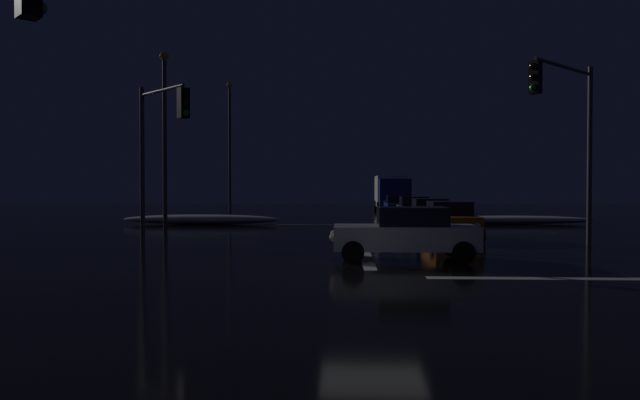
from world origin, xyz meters
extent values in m
cube|color=black|center=(0.00, 0.00, -0.05)|extent=(120.00, 120.00, 0.10)
cube|color=white|center=(0.00, 8.10, 0.00)|extent=(0.35, 13.86, 0.01)
cube|color=yellow|center=(0.00, 19.70, 0.00)|extent=(22.00, 0.15, 0.01)
ellipsoid|color=white|center=(-8.90, 19.69, 0.28)|extent=(9.14, 1.50, 0.56)
ellipsoid|color=white|center=(8.90, 20.62, 0.25)|extent=(9.59, 1.50, 0.49)
cube|color=#C66014|center=(3.63, 10.26, 0.67)|extent=(1.80, 4.20, 0.70)
cube|color=black|center=(3.63, 10.46, 1.29)|extent=(1.60, 2.00, 0.55)
cylinder|color=black|center=(4.53, 8.71, 0.32)|extent=(0.22, 0.64, 0.64)
cylinder|color=black|center=(2.73, 8.71, 0.32)|extent=(0.22, 0.64, 0.64)
cylinder|color=black|center=(4.53, 11.81, 0.32)|extent=(0.22, 0.64, 0.64)
cylinder|color=black|center=(2.73, 11.81, 0.32)|extent=(0.22, 0.64, 0.64)
sphere|color=#F9EFC6|center=(4.28, 8.14, 0.72)|extent=(0.22, 0.22, 0.22)
sphere|color=#F9EFC6|center=(2.98, 8.14, 0.72)|extent=(0.22, 0.22, 0.22)
cube|color=black|center=(3.65, 16.06, 0.67)|extent=(1.80, 4.20, 0.70)
cube|color=black|center=(3.65, 16.26, 1.29)|extent=(1.60, 2.00, 0.55)
cylinder|color=black|center=(4.55, 14.51, 0.32)|extent=(0.22, 0.64, 0.64)
cylinder|color=black|center=(2.75, 14.51, 0.32)|extent=(0.22, 0.64, 0.64)
cylinder|color=black|center=(4.55, 17.61, 0.32)|extent=(0.22, 0.64, 0.64)
cylinder|color=black|center=(2.75, 17.61, 0.32)|extent=(0.22, 0.64, 0.64)
sphere|color=#F9EFC6|center=(4.30, 13.94, 0.72)|extent=(0.22, 0.22, 0.22)
sphere|color=#F9EFC6|center=(3.00, 13.94, 0.72)|extent=(0.22, 0.22, 0.22)
cube|color=slate|center=(3.54, 22.04, 0.67)|extent=(1.80, 4.20, 0.70)
cube|color=black|center=(3.54, 22.24, 1.29)|extent=(1.60, 2.00, 0.55)
cylinder|color=black|center=(4.44, 20.49, 0.32)|extent=(0.22, 0.64, 0.64)
cylinder|color=black|center=(2.64, 20.49, 0.32)|extent=(0.22, 0.64, 0.64)
cylinder|color=black|center=(4.44, 23.59, 0.32)|extent=(0.22, 0.64, 0.64)
cylinder|color=black|center=(2.64, 23.59, 0.32)|extent=(0.22, 0.64, 0.64)
sphere|color=#F9EFC6|center=(4.19, 19.92, 0.72)|extent=(0.22, 0.22, 0.22)
sphere|color=#F9EFC6|center=(2.89, 19.92, 0.72)|extent=(0.22, 0.22, 0.22)
cube|color=navy|center=(3.13, 28.12, 0.67)|extent=(1.80, 4.20, 0.70)
cube|color=black|center=(3.13, 28.32, 1.29)|extent=(1.60, 2.00, 0.55)
cylinder|color=black|center=(4.03, 26.57, 0.32)|extent=(0.22, 0.64, 0.64)
cylinder|color=black|center=(2.23, 26.57, 0.32)|extent=(0.22, 0.64, 0.64)
cylinder|color=black|center=(4.03, 29.67, 0.32)|extent=(0.22, 0.64, 0.64)
cylinder|color=black|center=(2.23, 29.67, 0.32)|extent=(0.22, 0.64, 0.64)
sphere|color=#F9EFC6|center=(3.78, 26.00, 0.72)|extent=(0.22, 0.22, 0.22)
sphere|color=#F9EFC6|center=(2.48, 26.00, 0.72)|extent=(0.22, 0.22, 0.22)
cube|color=navy|center=(3.21, 32.35, 1.63)|extent=(2.40, 2.20, 2.30)
cube|color=silver|center=(3.21, 36.85, 1.78)|extent=(2.40, 5.00, 2.60)
cylinder|color=black|center=(4.41, 32.95, 0.48)|extent=(0.28, 0.96, 0.96)
cylinder|color=black|center=(2.01, 32.95, 0.48)|extent=(0.28, 0.96, 0.96)
cylinder|color=black|center=(4.41, 37.65, 0.48)|extent=(0.28, 0.96, 0.96)
cylinder|color=black|center=(2.01, 37.65, 0.48)|extent=(0.28, 0.96, 0.96)
sphere|color=#F9EFC6|center=(4.06, 31.20, 1.03)|extent=(0.26, 0.26, 0.26)
sphere|color=#F9EFC6|center=(2.36, 31.20, 1.03)|extent=(0.26, 0.26, 0.26)
cube|color=silver|center=(1.11, 3.46, 0.67)|extent=(4.20, 1.80, 0.70)
cube|color=black|center=(1.31, 3.46, 1.29)|extent=(2.00, 1.60, 0.55)
cylinder|color=black|center=(-0.44, 2.56, 0.32)|extent=(0.64, 0.22, 0.64)
cylinder|color=black|center=(-0.44, 4.36, 0.32)|extent=(0.64, 0.22, 0.64)
cylinder|color=black|center=(2.66, 2.56, 0.32)|extent=(0.64, 0.22, 0.64)
cylinder|color=black|center=(2.66, 4.36, 0.32)|extent=(0.64, 0.22, 0.64)
sphere|color=#F9EFC6|center=(-1.01, 2.81, 0.72)|extent=(0.22, 0.22, 0.22)
sphere|color=#F9EFC6|center=(-1.01, 4.11, 0.72)|extent=(0.22, 0.22, 0.22)
cylinder|color=#4C4C51|center=(8.50, 8.50, 3.33)|extent=(0.18, 0.18, 6.66)
cylinder|color=#4C4C51|center=(7.02, 7.02, 6.36)|extent=(3.05, 3.05, 0.12)
cube|color=black|center=(5.53, 5.53, 5.73)|extent=(0.46, 0.46, 1.05)
sphere|color=black|center=(5.42, 5.42, 6.08)|extent=(0.22, 0.22, 0.22)
sphere|color=black|center=(5.42, 5.42, 5.73)|extent=(0.22, 0.22, 0.22)
sphere|color=green|center=(5.42, 5.42, 5.39)|extent=(0.22, 0.22, 0.22)
sphere|color=green|center=(-5.31, -5.31, 4.89)|extent=(0.22, 0.22, 0.22)
cylinder|color=#4C4C51|center=(-8.50, 8.50, 3.00)|extent=(0.18, 0.18, 6.00)
cylinder|color=#4C4C51|center=(-7.39, 7.39, 5.70)|extent=(2.31, 2.31, 0.12)
cube|color=black|center=(-6.28, 6.28, 5.07)|extent=(0.46, 0.46, 1.05)
sphere|color=black|center=(-6.16, 6.16, 5.42)|extent=(0.22, 0.22, 0.22)
sphere|color=black|center=(-6.16, 6.16, 5.07)|extent=(0.22, 0.22, 0.22)
sphere|color=green|center=(-6.16, 6.16, 4.73)|extent=(0.22, 0.22, 0.22)
cylinder|color=#424247|center=(-9.20, 13.70, 4.08)|extent=(0.20, 0.20, 8.16)
sphere|color=#F9AD47|center=(-9.20, 13.70, 8.34)|extent=(0.44, 0.44, 0.44)
cylinder|color=#424247|center=(-9.20, 29.70, 4.75)|extent=(0.20, 0.20, 9.51)
sphere|color=#F9AD47|center=(-9.20, 29.70, 9.69)|extent=(0.44, 0.44, 0.44)
camera|label=1|loc=(-0.68, -14.25, 2.17)|focal=33.48mm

